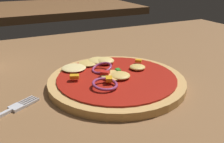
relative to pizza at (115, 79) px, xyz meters
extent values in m
cube|color=brown|center=(0.01, -0.03, -0.03)|extent=(1.27, 0.94, 0.04)
cylinder|color=tan|center=(0.00, 0.00, 0.00)|extent=(0.26, 0.26, 0.01)
cylinder|color=#A81C11|center=(0.00, 0.00, 0.01)|extent=(0.22, 0.22, 0.00)
ellipsoid|color=#F4DB8E|center=(-0.06, 0.07, 0.01)|extent=(0.05, 0.05, 0.01)
ellipsoid|color=#EFCC72|center=(0.02, 0.07, 0.01)|extent=(0.04, 0.04, 0.01)
ellipsoid|color=#EFCC72|center=(0.00, 0.08, 0.01)|extent=(0.04, 0.04, 0.01)
ellipsoid|color=#E5BC60|center=(-0.02, 0.08, 0.01)|extent=(0.04, 0.04, 0.01)
ellipsoid|color=#E5BC60|center=(0.00, 0.00, 0.01)|extent=(0.05, 0.05, 0.01)
ellipsoid|color=#E5BC60|center=(0.06, 0.01, 0.01)|extent=(0.03, 0.03, 0.01)
ellipsoid|color=#E5BC60|center=(0.00, -0.01, 0.01)|extent=(0.04, 0.04, 0.01)
torus|color=#93386B|center=(-0.04, -0.04, 0.01)|extent=(0.06, 0.06, 0.01)
torus|color=#93386B|center=(-0.01, 0.03, 0.01)|extent=(0.04, 0.05, 0.02)
cube|color=red|center=(-0.02, 0.00, 0.02)|extent=(0.02, 0.02, 0.01)
cube|color=orange|center=(0.07, 0.04, 0.01)|extent=(0.02, 0.02, 0.01)
cube|color=#2D8C28|center=(0.01, 0.01, 0.01)|extent=(0.01, 0.01, 0.00)
cube|color=orange|center=(-0.08, 0.01, 0.02)|extent=(0.02, 0.02, 0.01)
cube|color=orange|center=(-0.02, -0.02, 0.02)|extent=(0.02, 0.02, 0.01)
cube|color=silver|center=(-0.18, -0.02, -0.01)|extent=(0.03, 0.03, 0.01)
cube|color=silver|center=(-0.16, -0.01, -0.01)|extent=(0.03, 0.02, 0.00)
cube|color=silver|center=(-0.16, -0.01, -0.01)|extent=(0.03, 0.02, 0.00)
cube|color=silver|center=(-0.16, 0.00, -0.01)|extent=(0.03, 0.02, 0.00)
cube|color=silver|center=(-0.17, 0.00, -0.01)|extent=(0.03, 0.02, 0.00)
cube|color=brown|center=(0.22, 1.19, -0.03)|extent=(0.88, 0.65, 0.04)
camera|label=1|loc=(-0.20, -0.40, 0.20)|focal=40.83mm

